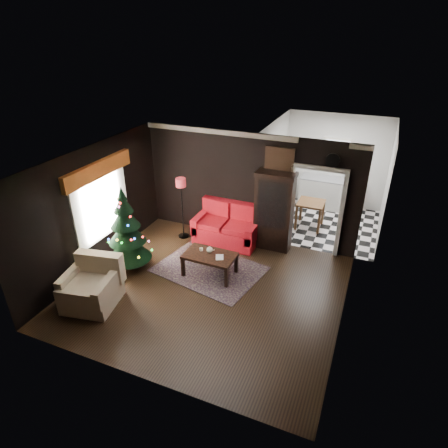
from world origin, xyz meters
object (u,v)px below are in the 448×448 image
at_px(floor_lamp, 182,208).
at_px(wall_clock, 333,160).
at_px(curio_cabinet, 274,213).
at_px(kitchen_table, 310,214).
at_px(christmas_tree, 126,229).
at_px(coffee_table, 210,264).
at_px(loveseat, 227,224).
at_px(armchair, 90,285).
at_px(teapot, 210,250).

bearing_deg(floor_lamp, wall_clock, 9.69).
height_order(floor_lamp, wall_clock, wall_clock).
bearing_deg(curio_cabinet, kitchen_table, 65.56).
xyz_separation_m(floor_lamp, kitchen_table, (2.96, 1.85, -0.45)).
height_order(curio_cabinet, floor_lamp, curio_cabinet).
relative_size(christmas_tree, wall_clock, 5.87).
distance_m(curio_cabinet, coffee_table, 2.09).
distance_m(loveseat, coffee_table, 1.54).
xyz_separation_m(curio_cabinet, christmas_tree, (-2.71, -2.24, 0.10)).
xyz_separation_m(coffee_table, kitchen_table, (1.59, 3.16, 0.11)).
relative_size(curio_cabinet, armchair, 1.82).
xyz_separation_m(curio_cabinet, coffee_table, (-0.94, -1.73, -0.68)).
xyz_separation_m(curio_cabinet, kitchen_table, (0.65, 1.43, -0.57)).
height_order(curio_cabinet, teapot, curio_cabinet).
xyz_separation_m(christmas_tree, armchair, (0.01, -1.33, -0.59)).
bearing_deg(teapot, loveseat, 96.86).
relative_size(floor_lamp, armchair, 1.57).
height_order(curio_cabinet, wall_clock, wall_clock).
bearing_deg(teapot, kitchen_table, 62.17).
bearing_deg(christmas_tree, loveseat, 52.33).
bearing_deg(kitchen_table, loveseat, -137.49).
bearing_deg(curio_cabinet, loveseat, -169.17).
bearing_deg(coffee_table, wall_clock, 41.73).
height_order(curio_cabinet, coffee_table, curio_cabinet).
distance_m(loveseat, christmas_tree, 2.61).
relative_size(armchair, kitchen_table, 1.39).
bearing_deg(wall_clock, coffee_table, -138.27).
height_order(curio_cabinet, christmas_tree, christmas_tree).
distance_m(floor_lamp, armchair, 3.20).
bearing_deg(loveseat, floor_lamp, -170.26).
bearing_deg(teapot, armchair, -132.00).
height_order(loveseat, coffee_table, loveseat).
distance_m(loveseat, kitchen_table, 2.45).
bearing_deg(wall_clock, christmas_tree, -148.24).
distance_m(loveseat, teapot, 1.45).
bearing_deg(teapot, christmas_tree, -161.24).
distance_m(armchair, coffee_table, 2.55).
bearing_deg(christmas_tree, teapot, 18.76).
height_order(loveseat, christmas_tree, christmas_tree).
relative_size(armchair, wall_clock, 3.26).
xyz_separation_m(loveseat, christmas_tree, (-1.56, -2.02, 0.55)).
height_order(curio_cabinet, kitchen_table, curio_cabinet).
bearing_deg(curio_cabinet, teapot, -120.61).
distance_m(christmas_tree, armchair, 1.45).
distance_m(armchair, wall_clock, 5.75).
bearing_deg(floor_lamp, teapot, -42.75).
relative_size(loveseat, christmas_tree, 0.91).
xyz_separation_m(loveseat, curio_cabinet, (1.15, 0.22, 0.45)).
bearing_deg(armchair, loveseat, 54.24).
height_order(christmas_tree, armchair, christmas_tree).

